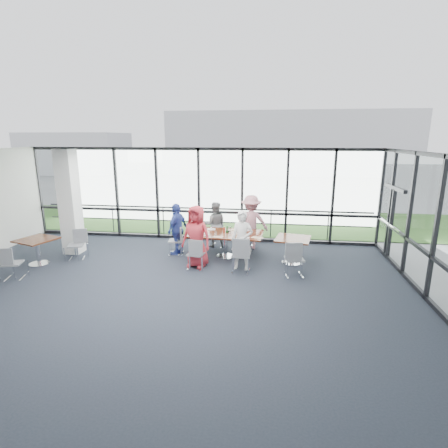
# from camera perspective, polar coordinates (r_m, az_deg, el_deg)

# --- Properties ---
(floor) EXTENTS (12.00, 10.00, 0.02)m
(floor) POSITION_cam_1_polar(r_m,az_deg,el_deg) (8.01, -11.51, -12.52)
(floor) COLOR #1E252F
(floor) RESTS_ON ground
(ceiling) EXTENTS (12.00, 10.00, 0.04)m
(ceiling) POSITION_cam_1_polar(r_m,az_deg,el_deg) (7.19, -12.76, 11.06)
(ceiling) COLOR white
(ceiling) RESTS_ON ground
(curtain_wall_back) EXTENTS (12.00, 0.10, 3.20)m
(curtain_wall_back) POSITION_cam_1_polar(r_m,az_deg,el_deg) (12.15, -4.11, 4.81)
(curtain_wall_back) COLOR white
(curtain_wall_back) RESTS_ON ground
(exit_door) EXTENTS (0.12, 1.60, 2.10)m
(exit_door) POSITION_cam_1_polar(r_m,az_deg,el_deg) (11.32, 25.66, -0.06)
(exit_door) COLOR black
(exit_door) RESTS_ON ground
(structural_column) EXTENTS (0.50, 0.50, 3.20)m
(structural_column) POSITION_cam_1_polar(r_m,az_deg,el_deg) (11.65, -23.88, 3.26)
(structural_column) COLOR white
(structural_column) RESTS_ON ground
(apron) EXTENTS (80.00, 70.00, 0.02)m
(apron) POSITION_cam_1_polar(r_m,az_deg,el_deg) (17.29, -0.59, 2.12)
(apron) COLOR slate
(apron) RESTS_ON ground
(grass_strip) EXTENTS (80.00, 5.00, 0.01)m
(grass_strip) POSITION_cam_1_polar(r_m,az_deg,el_deg) (15.35, -1.70, 0.71)
(grass_strip) COLOR #355B20
(grass_strip) RESTS_ON ground
(hangar_main) EXTENTS (24.00, 10.00, 6.00)m
(hangar_main) POSITION_cam_1_polar(r_m,az_deg,el_deg) (38.77, 10.40, 12.94)
(hangar_main) COLOR silver
(hangar_main) RESTS_ON ground
(hangar_aux) EXTENTS (10.00, 6.00, 4.00)m
(hangar_aux) POSITION_cam_1_polar(r_m,az_deg,el_deg) (40.37, -23.04, 10.69)
(hangar_aux) COLOR silver
(hangar_aux) RESTS_ON ground
(guard_rail) EXTENTS (12.00, 0.06, 0.06)m
(guard_rail) POSITION_cam_1_polar(r_m,az_deg,el_deg) (12.94, -3.48, 0.42)
(guard_rail) COLOR #2D2D33
(guard_rail) RESTS_ON ground
(main_table) EXTENTS (2.27, 1.33, 0.75)m
(main_table) POSITION_cam_1_polar(r_m,az_deg,el_deg) (10.45, 0.23, -2.02)
(main_table) COLOR #35120C
(main_table) RESTS_ON ground
(side_table_left) EXTENTS (1.16, 1.16, 0.75)m
(side_table_left) POSITION_cam_1_polar(r_m,az_deg,el_deg) (11.17, -28.26, -2.69)
(side_table_left) COLOR #35120C
(side_table_left) RESTS_ON ground
(side_table_right) EXTENTS (1.09, 1.09, 0.75)m
(side_table_right) POSITION_cam_1_polar(r_m,az_deg,el_deg) (10.12, 11.17, -2.83)
(side_table_right) COLOR #35120C
(side_table_right) RESTS_ON ground
(diner_near_left) EXTENTS (0.97, 0.76, 1.74)m
(diner_near_left) POSITION_cam_1_polar(r_m,az_deg,el_deg) (9.66, -4.51, -2.04)
(diner_near_left) COLOR #B92B36
(diner_near_left) RESTS_ON ground
(diner_near_right) EXTENTS (0.65, 0.51, 1.63)m
(diner_near_right) POSITION_cam_1_polar(r_m,az_deg,el_deg) (9.47, 2.96, -2.68)
(diner_near_right) COLOR white
(diner_near_right) RESTS_ON ground
(diner_far_left) EXTENTS (0.78, 0.55, 1.49)m
(diner_far_left) POSITION_cam_1_polar(r_m,az_deg,el_deg) (11.45, -1.51, -0.08)
(diner_far_left) COLOR slate
(diner_far_left) RESTS_ON ground
(diner_far_right) EXTENTS (1.23, 0.80, 1.75)m
(diner_far_right) POSITION_cam_1_polar(r_m,az_deg,el_deg) (11.25, 4.40, 0.30)
(diner_far_right) COLOR #CD8792
(diner_far_right) RESTS_ON ground
(diner_end) EXTENTS (0.77, 1.05, 1.60)m
(diner_end) POSITION_cam_1_polar(r_m,az_deg,el_deg) (10.75, -7.62, -0.84)
(diner_end) COLOR #314398
(diner_end) RESTS_ON ground
(chair_main_nl) EXTENTS (0.49, 0.49, 0.85)m
(chair_main_nl) POSITION_cam_1_polar(r_m,az_deg,el_deg) (9.61, -4.60, -4.89)
(chair_main_nl) COLOR gray
(chair_main_nl) RESTS_ON ground
(chair_main_nr) EXTENTS (0.49, 0.49, 0.96)m
(chair_main_nr) POSITION_cam_1_polar(r_m,az_deg,el_deg) (9.35, 2.81, -5.07)
(chair_main_nr) COLOR gray
(chair_main_nr) RESTS_ON ground
(chair_main_fl) EXTENTS (0.55, 0.55, 0.92)m
(chair_main_fl) POSITION_cam_1_polar(r_m,az_deg,el_deg) (11.55, -1.02, -1.42)
(chair_main_fl) COLOR gray
(chair_main_fl) RESTS_ON ground
(chair_main_fr) EXTENTS (0.56, 0.56, 0.96)m
(chair_main_fr) POSITION_cam_1_polar(r_m,az_deg,el_deg) (11.40, 3.73, -1.54)
(chair_main_fr) COLOR gray
(chair_main_fr) RESTS_ON ground
(chair_main_end) EXTENTS (0.48, 0.48, 0.86)m
(chair_main_end) POSITION_cam_1_polar(r_m,az_deg,el_deg) (10.86, -7.89, -2.71)
(chair_main_end) COLOR gray
(chair_main_end) RESTS_ON ground
(chair_spare_la) EXTENTS (0.52, 0.52, 0.85)m
(chair_spare_la) POSITION_cam_1_polar(r_m,az_deg,el_deg) (10.38, -31.23, -5.51)
(chair_spare_la) COLOR gray
(chair_spare_la) RESTS_ON ground
(chair_spare_lb) EXTENTS (0.54, 0.54, 0.86)m
(chair_spare_lb) POSITION_cam_1_polar(r_m,az_deg,el_deg) (11.20, -23.04, -3.21)
(chair_spare_lb) COLOR gray
(chair_spare_lb) RESTS_ON ground
(chair_spare_r) EXTENTS (0.53, 0.53, 0.94)m
(chair_spare_r) POSITION_cam_1_polar(r_m,az_deg,el_deg) (9.25, 11.41, -5.61)
(chair_spare_r) COLOR gray
(chair_spare_r) RESTS_ON ground
(plate_nl) EXTENTS (0.24, 0.24, 0.01)m
(plate_nl) POSITION_cam_1_polar(r_m,az_deg,el_deg) (10.20, -3.17, -1.79)
(plate_nl) COLOR white
(plate_nl) RESTS_ON main_table
(plate_nr) EXTENTS (0.28, 0.28, 0.01)m
(plate_nr) POSITION_cam_1_polar(r_m,az_deg,el_deg) (9.92, 3.38, -2.26)
(plate_nr) COLOR white
(plate_nr) RESTS_ON main_table
(plate_fl) EXTENTS (0.26, 0.26, 0.01)m
(plate_fl) POSITION_cam_1_polar(r_m,az_deg,el_deg) (10.83, -2.08, -0.85)
(plate_fl) COLOR white
(plate_fl) RESTS_ON main_table
(plate_fr) EXTENTS (0.24, 0.24, 0.01)m
(plate_fr) POSITION_cam_1_polar(r_m,az_deg,el_deg) (10.74, 3.59, -1.00)
(plate_fr) COLOR white
(plate_fr) RESTS_ON main_table
(plate_end) EXTENTS (0.24, 0.24, 0.01)m
(plate_end) POSITION_cam_1_polar(r_m,az_deg,el_deg) (10.64, -4.99, -1.16)
(plate_end) COLOR white
(plate_end) RESTS_ON main_table
(tumbler_a) EXTENTS (0.07, 0.07, 0.14)m
(tumbler_a) POSITION_cam_1_polar(r_m,az_deg,el_deg) (10.13, -1.40, -1.54)
(tumbler_a) COLOR white
(tumbler_a) RESTS_ON main_table
(tumbler_b) EXTENTS (0.06, 0.06, 0.13)m
(tumbler_b) POSITION_cam_1_polar(r_m,az_deg,el_deg) (10.15, 2.03, -1.52)
(tumbler_b) COLOR white
(tumbler_b) RESTS_ON main_table
(tumbler_c) EXTENTS (0.07, 0.07, 0.14)m
(tumbler_c) POSITION_cam_1_polar(r_m,az_deg,el_deg) (10.61, 0.95, -0.81)
(tumbler_c) COLOR white
(tumbler_c) RESTS_ON main_table
(tumbler_d) EXTENTS (0.07, 0.07, 0.15)m
(tumbler_d) POSITION_cam_1_polar(r_m,az_deg,el_deg) (10.41, -4.33, -1.12)
(tumbler_d) COLOR white
(tumbler_d) RESTS_ON main_table
(menu_a) EXTENTS (0.30, 0.23, 0.00)m
(menu_a) POSITION_cam_1_polar(r_m,az_deg,el_deg) (10.02, -0.99, -2.10)
(menu_a) COLOR beige
(menu_a) RESTS_ON main_table
(menu_b) EXTENTS (0.37, 0.32, 0.00)m
(menu_b) POSITION_cam_1_polar(r_m,az_deg,el_deg) (9.98, 5.47, -2.22)
(menu_b) COLOR beige
(menu_b) RESTS_ON main_table
(menu_c) EXTENTS (0.36, 0.32, 0.00)m
(menu_c) POSITION_cam_1_polar(r_m,az_deg,el_deg) (10.77, 1.19, -0.96)
(menu_c) COLOR beige
(menu_c) RESTS_ON main_table
(condiment_caddy) EXTENTS (0.10, 0.07, 0.04)m
(condiment_caddy) POSITION_cam_1_polar(r_m,az_deg,el_deg) (10.52, 0.56, -1.22)
(condiment_caddy) COLOR black
(condiment_caddy) RESTS_ON main_table
(ketchup_bottle) EXTENTS (0.06, 0.06, 0.18)m
(ketchup_bottle) POSITION_cam_1_polar(r_m,az_deg,el_deg) (10.40, 0.01, -0.99)
(ketchup_bottle) COLOR maroon
(ketchup_bottle) RESTS_ON main_table
(green_bottle) EXTENTS (0.05, 0.05, 0.20)m
(green_bottle) POSITION_cam_1_polar(r_m,az_deg,el_deg) (10.45, 0.51, -0.86)
(green_bottle) COLOR #1B6929
(green_bottle) RESTS_ON main_table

